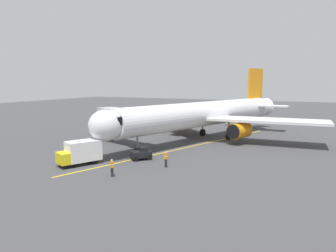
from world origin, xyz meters
The scene contains 10 objects.
ground_plane centered at (0.00, 0.00, 0.00)m, with size 220.00×220.00×0.00m, color #424244.
apron_lead_in_line centered at (1.95, 6.85, 0.01)m, with size 0.24×40.00×0.01m, color yellow.
airplane centered at (1.86, 0.58, 4.00)m, with size 32.96×39.20×11.50m.
jet_bridge centered at (10.56, 9.54, 3.76)m, with size 11.36×6.09×5.40m.
ground_crew_marshaller centered at (3.41, 23.01, 0.89)m, with size 0.46×0.45×1.71m.
ground_crew_wing_walker centered at (0.27, 17.72, 0.89)m, with size 0.46×0.36×1.71m.
ground_crew_loader centered at (10.84, -2.04, 0.89)m, with size 0.45×0.47×1.71m.
tug_near_nose centered at (4.33, 15.98, 0.70)m, with size 2.64×2.72×1.50m.
box_truck_portside centered at (9.18, 20.93, 1.39)m, with size 3.72×4.99×2.62m.
belt_loader_starboard_side centered at (10.37, -11.24, 0.71)m, with size 1.75×4.67×2.32m.
Camera 1 is at (-14.08, 46.78, 9.01)m, focal length 33.43 mm.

